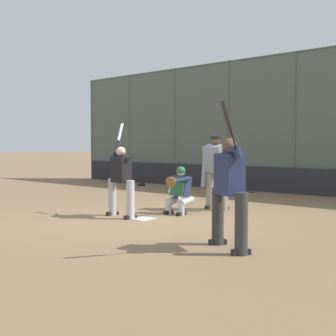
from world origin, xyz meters
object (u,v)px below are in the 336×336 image
at_px(catcher_behind_plate, 179,190).
at_px(baseball_loose, 57,213).
at_px(umpire_home, 216,170).
at_px(batter_on_deck, 229,189).
at_px(fielding_glove_on_dirt, 142,184).
at_px(batter_at_plate, 121,179).
at_px(spare_bat_near_backstop, 238,191).

bearing_deg(catcher_behind_plate, baseball_loose, 42.68).
height_order(umpire_home, batter_on_deck, batter_on_deck).
relative_size(umpire_home, batter_on_deck, 0.82).
bearing_deg(fielding_glove_on_dirt, batter_at_plate, 131.57).
relative_size(umpire_home, spare_bat_near_backstop, 2.04).
height_order(fielding_glove_on_dirt, baseball_loose, fielding_glove_on_dirt).
distance_m(catcher_behind_plate, umpire_home, 1.23).
relative_size(batter_at_plate, baseball_loose, 28.18).
bearing_deg(batter_at_plate, baseball_loose, 39.07).
distance_m(batter_on_deck, fielding_glove_on_dirt, 11.22).
bearing_deg(batter_on_deck, umpire_home, 156.48).
distance_m(batter_at_plate, baseball_loose, 1.71).
relative_size(catcher_behind_plate, baseball_loose, 14.75).
xyz_separation_m(batter_on_deck, spare_bat_near_backstop, (4.59, -7.31, -0.89)).
bearing_deg(baseball_loose, spare_bat_near_backstop, -92.32).
bearing_deg(baseball_loose, umpire_home, -125.01).
xyz_separation_m(batter_on_deck, baseball_loose, (4.87, -0.31, -0.88)).
distance_m(batter_at_plate, fielding_glove_on_dirt, 7.85).
height_order(batter_at_plate, fielding_glove_on_dirt, batter_at_plate).
height_order(batter_on_deck, fielding_glove_on_dirt, batter_on_deck).
bearing_deg(batter_at_plate, umpire_home, -102.92).
relative_size(umpire_home, fielding_glove_on_dirt, 5.59).
xyz_separation_m(spare_bat_near_backstop, fielding_glove_on_dirt, (4.18, 0.37, 0.02)).
relative_size(batter_at_plate, fielding_glove_on_dirt, 6.44).
bearing_deg(fielding_glove_on_dirt, spare_bat_near_backstop, -174.97).
xyz_separation_m(spare_bat_near_backstop, baseball_loose, (0.28, 7.00, 0.00)).
height_order(catcher_behind_plate, umpire_home, umpire_home).
distance_m(umpire_home, spare_bat_near_backstop, 4.43).
distance_m(spare_bat_near_backstop, fielding_glove_on_dirt, 4.20).
xyz_separation_m(batter_at_plate, batter_on_deck, (-3.58, 1.09, 0.08)).
relative_size(catcher_behind_plate, batter_on_deck, 0.49).
xyz_separation_m(fielding_glove_on_dirt, baseball_loose, (-3.90, 6.63, -0.02)).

